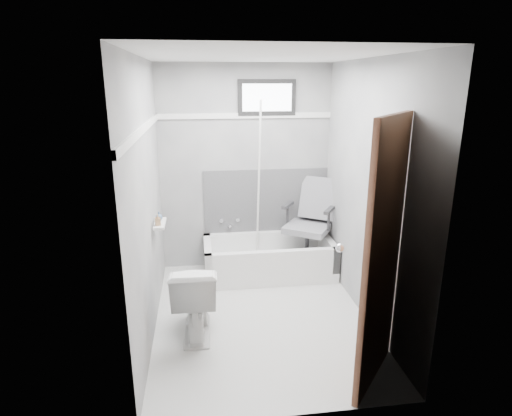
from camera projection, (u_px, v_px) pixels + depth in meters
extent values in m
plane|color=white|center=(261.00, 316.00, 4.16)|extent=(2.60, 2.60, 0.00)
plane|color=silver|center=(262.00, 55.00, 3.47)|extent=(2.60, 2.60, 0.00)
cube|color=slate|center=(245.00, 169.00, 5.05)|extent=(2.00, 0.02, 2.40)
cube|color=slate|center=(292.00, 254.00, 2.58)|extent=(2.00, 0.02, 2.40)
cube|color=slate|center=(147.00, 202.00, 3.69)|extent=(0.02, 2.60, 2.40)
cube|color=slate|center=(368.00, 194.00, 3.94)|extent=(0.02, 2.60, 2.40)
imported|color=white|center=(195.00, 297.00, 3.81)|extent=(0.42, 0.72, 0.70)
cube|color=#4C4C4F|center=(266.00, 201.00, 5.19)|extent=(1.50, 0.02, 0.78)
cube|color=white|center=(245.00, 116.00, 4.86)|extent=(2.00, 0.02, 0.06)
cube|color=white|center=(143.00, 129.00, 3.51)|extent=(0.02, 2.60, 0.06)
cylinder|color=white|center=(259.00, 186.00, 4.88)|extent=(0.02, 0.33, 1.93)
cube|color=silver|center=(160.00, 224.00, 4.06)|extent=(0.10, 0.32, 0.02)
imported|color=#A37A51|center=(158.00, 220.00, 3.96)|extent=(0.06, 0.06, 0.11)
imported|color=slate|center=(159.00, 216.00, 4.10)|extent=(0.08, 0.08, 0.09)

